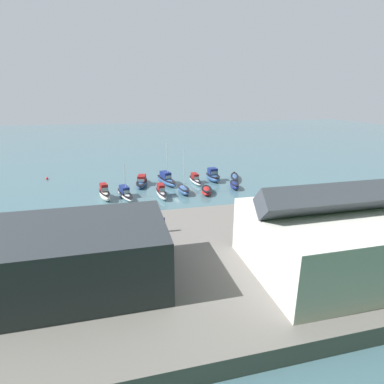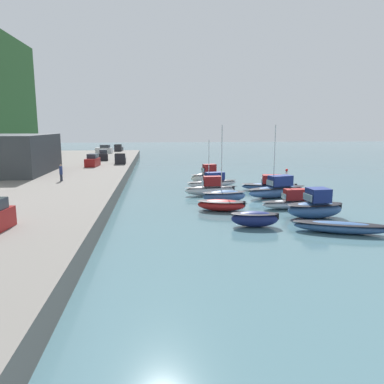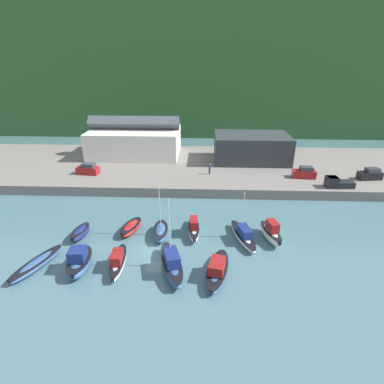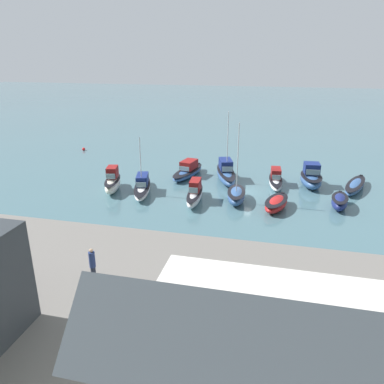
% 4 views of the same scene
% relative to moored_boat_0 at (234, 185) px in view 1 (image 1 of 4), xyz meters
% --- Properties ---
extents(ground_plane, '(320.00, 320.00, 0.00)m').
position_rel_moored_boat_0_xyz_m(ground_plane, '(10.64, -2.61, -0.74)').
color(ground_plane, '#476B75').
extents(quay_promenade, '(136.62, 27.76, 1.77)m').
position_rel_moored_boat_0_xyz_m(quay_promenade, '(10.64, 27.02, 0.14)').
color(quay_promenade, slate).
rests_on(quay_promenade, ground_plane).
extents(harbor_clubhouse, '(20.39, 12.67, 8.98)m').
position_rel_moored_boat_0_xyz_m(harbor_clubhouse, '(0.66, 32.86, 4.25)').
color(harbor_clubhouse, silver).
rests_on(harbor_clubhouse, quay_promenade).
extents(yacht_club_building, '(15.86, 10.35, 5.70)m').
position_rel_moored_boat_0_xyz_m(yacht_club_building, '(26.82, 29.77, 3.88)').
color(yacht_club_building, '#2D3338').
rests_on(yacht_club_building, quay_promenade).
extents(moored_boat_0, '(2.25, 4.37, 1.40)m').
position_rel_moored_boat_0_xyz_m(moored_boat_0, '(0.00, 0.00, 0.00)').
color(moored_boat_0, navy).
rests_on(moored_boat_0, ground_plane).
extents(moored_boat_1, '(3.23, 5.42, 1.19)m').
position_rel_moored_boat_0_xyz_m(moored_boat_1, '(6.51, 1.82, -0.10)').
color(moored_boat_1, red).
rests_on(moored_boat_1, ground_plane).
extents(moored_boat_2, '(2.40, 5.30, 8.85)m').
position_rel_moored_boat_0_xyz_m(moored_boat_2, '(10.88, 0.70, 0.02)').
color(moored_boat_2, '#33568E').
rests_on(moored_boat_2, ground_plane).
extents(moored_boat_3, '(1.92, 6.66, 2.46)m').
position_rel_moored_boat_0_xyz_m(moored_boat_3, '(15.35, 1.67, 0.15)').
color(moored_boat_3, silver).
rests_on(moored_boat_3, ground_plane).
extents(moored_boat_4, '(3.73, 8.04, 6.79)m').
position_rel_moored_boat_0_xyz_m(moored_boat_4, '(22.01, 0.34, 0.02)').
color(moored_boat_4, white).
rests_on(moored_boat_4, ground_plane).
extents(moored_boat_5, '(2.91, 5.79, 2.93)m').
position_rel_moored_boat_0_xyz_m(moored_boat_5, '(25.68, 0.53, 0.35)').
color(moored_boat_5, white).
rests_on(moored_boat_5, ground_plane).
extents(moored_boat_6, '(4.24, 7.75, 0.95)m').
position_rel_moored_boat_0_xyz_m(moored_boat_6, '(-2.62, -6.55, -0.23)').
color(moored_boat_6, '#33568E').
rests_on(moored_boat_6, ground_plane).
extents(moored_boat_7, '(2.98, 5.77, 2.90)m').
position_rel_moored_boat_0_xyz_m(moored_boat_7, '(2.55, -6.64, 0.34)').
color(moored_boat_7, '#33568E').
rests_on(moored_boat_7, ground_plane).
extents(moored_boat_8, '(2.11, 6.89, 2.12)m').
position_rel_moored_boat_0_xyz_m(moored_boat_8, '(6.79, -5.99, 0.01)').
color(moored_boat_8, silver).
rests_on(moored_boat_8, ground_plane).
extents(moored_boat_9, '(4.34, 8.45, 8.93)m').
position_rel_moored_boat_0_xyz_m(moored_boat_9, '(13.12, -6.43, 0.27)').
color(moored_boat_9, '#33568E').
rests_on(moored_boat_9, ground_plane).
extents(moored_boat_10, '(3.71, 7.94, 2.13)m').
position_rel_moored_boat_0_xyz_m(moored_boat_10, '(18.31, -7.05, 0.01)').
color(moored_boat_10, '#33568E').
rests_on(moored_boat_10, ground_plane).
extents(parked_car_0, '(4.35, 2.19, 2.16)m').
position_rel_moored_boat_0_xyz_m(parked_car_0, '(35.48, 19.57, 1.95)').
color(parked_car_0, maroon).
rests_on(parked_car_0, quay_promenade).
extents(parked_car_1, '(4.40, 2.32, 2.16)m').
position_rel_moored_boat_0_xyz_m(parked_car_1, '(-5.91, 19.78, 1.95)').
color(parked_car_1, maroon).
rests_on(parked_car_1, quay_promenade).
extents(person_on_quay, '(0.40, 0.40, 2.14)m').
position_rel_moored_boat_0_xyz_m(person_on_quay, '(17.70, 20.68, 2.13)').
color(person_on_quay, '#232838').
rests_on(person_on_quay, quay_promenade).
extents(mooring_buoy_0, '(0.53, 0.53, 0.53)m').
position_rel_moored_boat_0_xyz_m(mooring_buoy_0, '(39.04, -16.84, -0.48)').
color(mooring_buoy_0, red).
rests_on(mooring_buoy_0, ground_plane).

